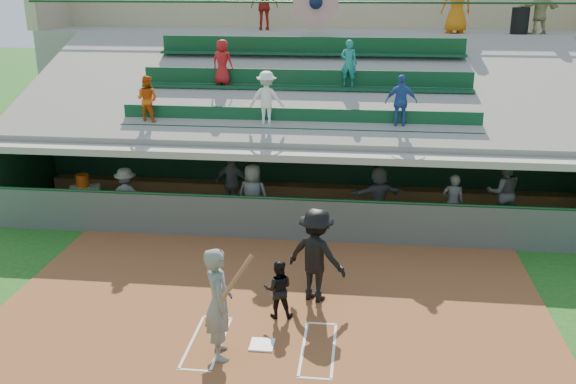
# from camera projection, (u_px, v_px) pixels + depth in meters

# --- Properties ---
(ground) EXTENTS (100.00, 100.00, 0.00)m
(ground) POSITION_uv_depth(u_px,v_px,m) (262.00, 346.00, 11.62)
(ground) COLOR #1A4F16
(ground) RESTS_ON ground
(dirt_slab) EXTENTS (11.00, 9.00, 0.02)m
(dirt_slab) POSITION_uv_depth(u_px,v_px,m) (266.00, 332.00, 12.09)
(dirt_slab) COLOR brown
(dirt_slab) RESTS_ON ground
(home_plate) EXTENTS (0.43, 0.43, 0.03)m
(home_plate) POSITION_uv_depth(u_px,v_px,m) (262.00, 345.00, 11.61)
(home_plate) COLOR white
(home_plate) RESTS_ON dirt_slab
(batters_box_chalk) EXTENTS (2.65, 1.85, 0.01)m
(batters_box_chalk) POSITION_uv_depth(u_px,v_px,m) (262.00, 345.00, 11.62)
(batters_box_chalk) COLOR white
(batters_box_chalk) RESTS_ON dirt_slab
(dugout_floor) EXTENTS (16.00, 3.50, 0.04)m
(dugout_floor) POSITION_uv_depth(u_px,v_px,m) (299.00, 216.00, 17.98)
(dugout_floor) COLOR gray
(dugout_floor) RESTS_ON ground
(concourse_slab) EXTENTS (20.00, 3.00, 4.60)m
(concourse_slab) POSITION_uv_depth(u_px,v_px,m) (318.00, 94.00, 23.62)
(concourse_slab) COLOR gray
(concourse_slab) RESTS_ON ground
(grandstand) EXTENTS (20.40, 10.40, 7.80)m
(grandstand) POSITION_uv_depth(u_px,v_px,m) (311.00, 111.00, 20.81)
(grandstand) COLOR #505550
(grandstand) RESTS_ON ground
(batter_at_plate) EXTENTS (0.98, 0.87, 2.04)m
(batter_at_plate) POSITION_uv_depth(u_px,v_px,m) (219.00, 303.00, 11.00)
(batter_at_plate) COLOR #5E615C
(batter_at_plate) RESTS_ON dirt_slab
(catcher) EXTENTS (0.62, 0.51, 1.18)m
(catcher) POSITION_uv_depth(u_px,v_px,m) (278.00, 289.00, 12.44)
(catcher) COLOR black
(catcher) RESTS_ON dirt_slab
(home_umpire) EXTENTS (1.46, 1.18, 1.97)m
(home_umpire) POSITION_uv_depth(u_px,v_px,m) (316.00, 255.00, 13.02)
(home_umpire) COLOR black
(home_umpire) RESTS_ON dirt_slab
(dugout_bench) EXTENTS (15.90, 0.55, 0.48)m
(dugout_bench) POSITION_uv_depth(u_px,v_px,m) (312.00, 193.00, 19.07)
(dugout_bench) COLOR brown
(dugout_bench) RESTS_ON dugout_floor
(white_table) EXTENTS (0.98, 0.86, 0.71)m
(white_table) POSITION_uv_depth(u_px,v_px,m) (86.00, 199.00, 18.18)
(white_table) COLOR silver
(white_table) RESTS_ON dugout_floor
(water_cooler) EXTENTS (0.35, 0.35, 0.35)m
(water_cooler) POSITION_uv_depth(u_px,v_px,m) (82.00, 181.00, 18.07)
(water_cooler) COLOR #DA520C
(water_cooler) RESTS_ON white_table
(dugout_player_a) EXTENTS (1.09, 0.73, 1.57)m
(dugout_player_a) POSITION_uv_depth(u_px,v_px,m) (126.00, 196.00, 17.09)
(dugout_player_a) COLOR #575A55
(dugout_player_a) RESTS_ON dugout_floor
(dugout_player_b) EXTENTS (1.08, 0.64, 1.72)m
(dugout_player_b) POSITION_uv_depth(u_px,v_px,m) (233.00, 183.00, 17.94)
(dugout_player_b) COLOR #5D5F5A
(dugout_player_b) RESTS_ON dugout_floor
(dugout_player_c) EXTENTS (0.93, 0.69, 1.73)m
(dugout_player_c) POSITION_uv_depth(u_px,v_px,m) (253.00, 196.00, 16.87)
(dugout_player_c) COLOR #5E615C
(dugout_player_c) RESTS_ON dugout_floor
(dugout_player_d) EXTENTS (1.57, 0.95, 1.61)m
(dugout_player_d) POSITION_uv_depth(u_px,v_px,m) (378.00, 196.00, 17.07)
(dugout_player_d) COLOR #555752
(dugout_player_d) RESTS_ON dugout_floor
(dugout_player_e) EXTENTS (0.61, 0.44, 1.55)m
(dugout_player_e) POSITION_uv_depth(u_px,v_px,m) (453.00, 203.00, 16.61)
(dugout_player_e) COLOR #5D615B
(dugout_player_e) RESTS_ON dugout_floor
(dugout_player_f) EXTENTS (0.96, 0.78, 1.85)m
(dugout_player_f) POSITION_uv_depth(u_px,v_px,m) (503.00, 192.00, 16.98)
(dugout_player_f) COLOR #62645F
(dugout_player_f) RESTS_ON dugout_floor
(trash_bin) EXTENTS (0.57, 0.57, 0.85)m
(trash_bin) POSITION_uv_depth(u_px,v_px,m) (520.00, 21.00, 21.03)
(trash_bin) COLOR black
(trash_bin) RESTS_ON concourse_slab
(concourse_staff_a) EXTENTS (1.02, 0.62, 1.62)m
(concourse_staff_a) POSITION_uv_depth(u_px,v_px,m) (264.00, 7.00, 22.50)
(concourse_staff_a) COLOR #B41F14
(concourse_staff_a) RESTS_ON concourse_slab
(concourse_staff_b) EXTENTS (1.09, 0.82, 2.01)m
(concourse_staff_b) POSITION_uv_depth(u_px,v_px,m) (457.00, 2.00, 21.18)
(concourse_staff_b) COLOR #D5670C
(concourse_staff_b) RESTS_ON concourse_slab
(concourse_staff_c) EXTENTS (1.56, 0.98, 1.60)m
(concourse_staff_c) POSITION_uv_depth(u_px,v_px,m) (540.00, 9.00, 20.95)
(concourse_staff_c) COLOR tan
(concourse_staff_c) RESTS_ON concourse_slab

